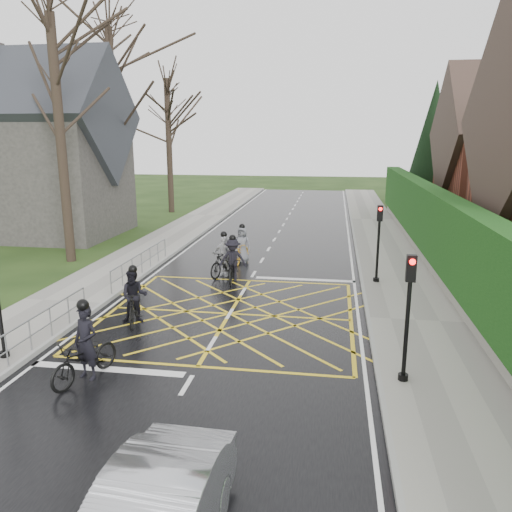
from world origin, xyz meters
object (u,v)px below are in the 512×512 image
(cyclist_back, at_px, (134,301))
(cyclist_lead, at_px, (242,249))
(cyclist_mid, at_px, (233,264))
(cyclist_front, at_px, (224,260))
(cyclist_rear, at_px, (85,354))

(cyclist_back, bearing_deg, cyclist_lead, 61.28)
(cyclist_back, relative_size, cyclist_mid, 0.96)
(cyclist_front, height_order, cyclist_lead, cyclist_front)
(cyclist_mid, relative_size, cyclist_front, 1.03)
(cyclist_mid, distance_m, cyclist_lead, 3.06)
(cyclist_rear, xyz_separation_m, cyclist_lead, (1.64, 11.99, -0.02))
(cyclist_rear, relative_size, cyclist_back, 1.13)
(cyclist_rear, height_order, cyclist_lead, cyclist_rear)
(cyclist_back, height_order, cyclist_mid, cyclist_mid)
(cyclist_back, relative_size, cyclist_front, 0.98)
(cyclist_rear, distance_m, cyclist_mid, 9.12)
(cyclist_mid, bearing_deg, cyclist_back, -119.29)
(cyclist_back, bearing_deg, cyclist_rear, -100.36)
(cyclist_back, distance_m, cyclist_front, 6.02)
(cyclist_rear, distance_m, cyclist_back, 3.83)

